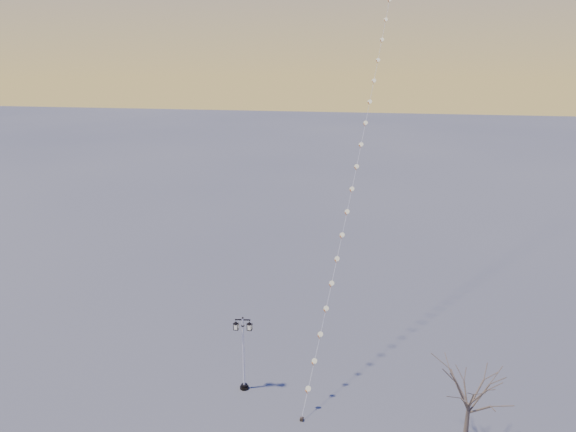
# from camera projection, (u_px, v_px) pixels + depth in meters

# --- Properties ---
(street_lamp) EXTENTS (1.18, 0.52, 4.66)m
(street_lamp) POSITION_uv_depth(u_px,v_px,m) (243.00, 350.00, 32.58)
(street_lamp) COLOR black
(street_lamp) RESTS_ON ground
(bare_tree) EXTENTS (2.78, 2.78, 4.61)m
(bare_tree) POSITION_uv_depth(u_px,v_px,m) (470.00, 392.00, 27.55)
(bare_tree) COLOR brown
(bare_tree) RESTS_ON ground
(kite_train) EXTENTS (7.08, 34.77, 44.06)m
(kite_train) POSITION_uv_depth(u_px,v_px,m) (383.00, 8.00, 39.79)
(kite_train) COLOR #2C2218
(kite_train) RESTS_ON ground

